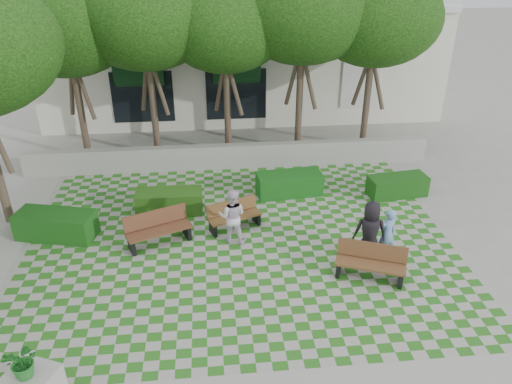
{
  "coord_description": "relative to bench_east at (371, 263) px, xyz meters",
  "views": [
    {
      "loc": [
        -0.74,
        -10.89,
        8.06
      ],
      "look_at": [
        0.5,
        1.5,
        1.4
      ],
      "focal_mm": 35.0,
      "sensor_mm": 36.0,
      "label": 1
    }
  ],
  "objects": [
    {
      "name": "bench_mid",
      "position": [
        -3.34,
        2.77,
        -0.04
      ],
      "size": [
        1.69,
        1.08,
        0.84
      ],
      "rotation": [
        0.0,
        0.0,
        0.37
      ],
      "color": "brown",
      "rests_on": "ground"
    },
    {
      "name": "ground",
      "position": [
        -3.22,
        0.84,
        -0.45
      ],
      "size": [
        90.0,
        90.0,
        0.0
      ],
      "primitive_type": "plane",
      "color": "gray",
      "rests_on": "ground"
    },
    {
      "name": "person_dark",
      "position": [
        0.17,
        0.75,
        0.44
      ],
      "size": [
        0.96,
        0.73,
        1.78
      ],
      "primitive_type": "imported",
      "rotation": [
        0.0,
        0.0,
        2.94
      ],
      "color": "black",
      "rests_on": "ground"
    },
    {
      "name": "tree_row",
      "position": [
        -5.08,
        6.8,
        4.73
      ],
      "size": [
        17.7,
        13.4,
        7.41
      ],
      "color": "#47382B",
      "rests_on": "ground"
    },
    {
      "name": "bench_east",
      "position": [
        0.0,
        0.0,
        0.0
      ],
      "size": [
        1.86,
        1.2,
        0.93
      ],
      "rotation": [
        0.0,
        0.0,
        -0.38
      ],
      "color": "brown",
      "rests_on": "ground"
    },
    {
      "name": "person_blue",
      "position": [
        0.69,
        0.85,
        0.3
      ],
      "size": [
        0.62,
        0.5,
        1.48
      ],
      "primitive_type": "imported",
      "rotation": [
        0.0,
        0.0,
        3.45
      ],
      "color": "#77A7DA",
      "rests_on": "ground"
    },
    {
      "name": "lawn",
      "position": [
        -3.22,
        1.84,
        -0.44
      ],
      "size": [
        12.0,
        12.0,
        0.0
      ],
      "primitive_type": "plane",
      "color": "#2B721E",
      "rests_on": "ground"
    },
    {
      "name": "hedge_midright",
      "position": [
        -1.35,
        4.72,
        -0.07
      ],
      "size": [
        2.23,
        1.07,
        0.76
      ],
      "primitive_type": "cube",
      "rotation": [
        0.0,
        0.0,
        0.1
      ],
      "color": "#144D16",
      "rests_on": "ground"
    },
    {
      "name": "bench_west",
      "position": [
        -5.53,
        2.15,
        0.02
      ],
      "size": [
        1.93,
        1.27,
        0.97
      ],
      "rotation": [
        0.0,
        0.0,
        0.39
      ],
      "color": "#55301D",
      "rests_on": "ground"
    },
    {
      "name": "retaining_wall",
      "position": [
        -3.22,
        7.04,
        0.0
      ],
      "size": [
        15.0,
        0.36,
        0.9
      ],
      "primitive_type": "cube",
      "color": "#9E9B93",
      "rests_on": "ground"
    },
    {
      "name": "hedge_west",
      "position": [
        -8.51,
        2.78,
        -0.06
      ],
      "size": [
        2.38,
        1.4,
        0.78
      ],
      "primitive_type": "cube",
      "rotation": [
        0.0,
        0.0,
        -0.24
      ],
      "color": "#134713",
      "rests_on": "ground"
    },
    {
      "name": "person_white",
      "position": [
        -3.42,
        2.05,
        0.38
      ],
      "size": [
        0.91,
        0.78,
        1.65
      ],
      "primitive_type": "imported",
      "rotation": [
        0.0,
        0.0,
        2.93
      ],
      "color": "silver",
      "rests_on": "ground"
    },
    {
      "name": "building",
      "position": [
        -2.28,
        14.92,
        2.07
      ],
      "size": [
        18.0,
        8.92,
        5.15
      ],
      "color": "silver",
      "rests_on": "ground"
    },
    {
      "name": "hedge_midleft",
      "position": [
        -5.32,
        3.91,
        -0.09
      ],
      "size": [
        2.07,
        0.86,
        0.72
      ],
      "primitive_type": "cube",
      "rotation": [
        0.0,
        0.0,
        -0.02
      ],
      "color": "#1F4913",
      "rests_on": "ground"
    },
    {
      "name": "hedge_east",
      "position": [
        2.26,
        4.28,
        -0.11
      ],
      "size": [
        2.03,
        1.02,
        0.68
      ],
      "primitive_type": "cube",
      "rotation": [
        0.0,
        0.0,
        0.12
      ],
      "color": "#144512",
      "rests_on": "ground"
    }
  ]
}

